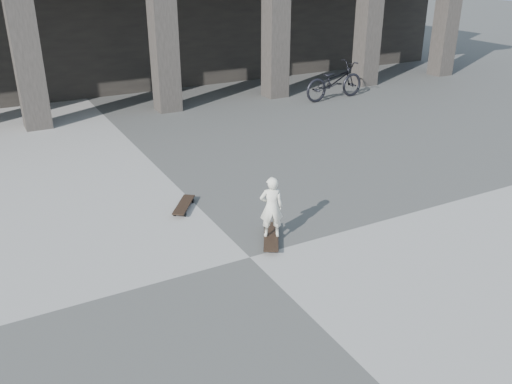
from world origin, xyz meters
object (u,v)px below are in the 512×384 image
longboard (271,237)px  bicycle (334,81)px  skateboard_spare (184,205)px  child (271,207)px

longboard → bicycle: 9.41m
longboard → bicycle: size_ratio=0.44×
longboard → skateboard_spare: bearing=53.9°
skateboard_spare → bicycle: 8.80m
longboard → child: bearing=-60.2°
skateboard_spare → child: 1.98m
child → bicycle: 9.39m
longboard → skateboard_spare: size_ratio=1.19×
skateboard_spare → child: (0.78, -1.74, 0.52)m
child → longboard: bearing=23.2°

